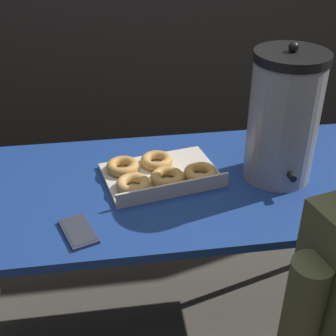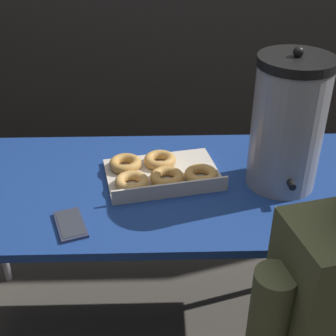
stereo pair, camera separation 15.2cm
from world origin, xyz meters
name	(u,v)px [view 1 (the left image)]	position (x,y,z in m)	size (l,w,h in m)	color
ground_plane	(170,326)	(0.00, 0.00, 0.00)	(12.00, 12.00, 0.00)	#4C473F
folding_table	(170,194)	(0.00, 0.00, 0.67)	(1.56, 0.67, 0.71)	navy
donut_box	(159,173)	(-0.03, 0.03, 0.73)	(0.42, 0.33, 0.05)	beige
coffee_urn	(283,117)	(0.36, 0.00, 0.93)	(0.23, 0.26, 0.46)	#939399
cell_phone	(78,232)	(-0.30, -0.22, 0.72)	(0.12, 0.16, 0.01)	#2D334C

